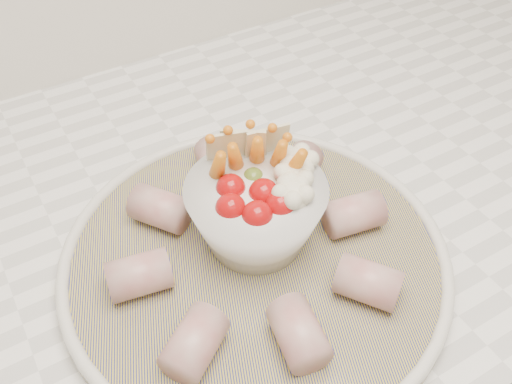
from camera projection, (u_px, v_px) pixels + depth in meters
serving_platter at (255, 257)px, 0.54m from camera, size 0.48×0.48×0.02m
veggie_bowl at (258, 207)px, 0.53m from camera, size 0.13×0.13×0.11m
cured_meat_rolls at (254, 242)px, 0.53m from camera, size 0.27×0.28×0.04m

